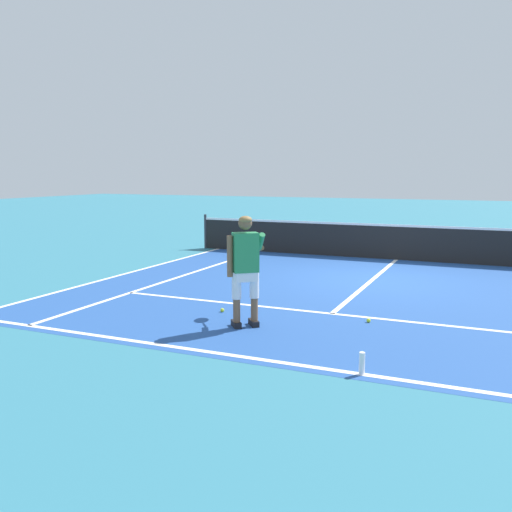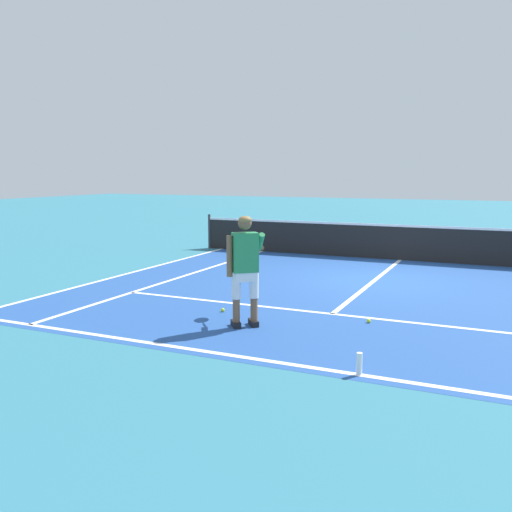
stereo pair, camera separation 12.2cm
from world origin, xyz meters
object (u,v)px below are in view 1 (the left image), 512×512
(tennis_ball_by_baseline, at_px, (222,310))
(tennis_ball_near_feet, at_px, (369,320))
(tennis_player, at_px, (245,263))
(water_bottle, at_px, (362,363))

(tennis_ball_by_baseline, bearing_deg, tennis_ball_near_feet, 7.85)
(tennis_player, bearing_deg, tennis_ball_near_feet, 30.13)
(tennis_player, relative_size, water_bottle, 6.32)
(tennis_player, height_order, tennis_ball_near_feet, tennis_player)
(tennis_ball_by_baseline, height_order, water_bottle, water_bottle)
(tennis_ball_by_baseline, xyz_separation_m, water_bottle, (2.85, -1.97, 0.10))
(tennis_player, xyz_separation_m, water_bottle, (2.11, -1.32, -0.85))
(tennis_ball_near_feet, bearing_deg, water_bottle, -79.75)
(tennis_ball_by_baseline, bearing_deg, tennis_player, -41.35)
(tennis_player, distance_m, tennis_ball_near_feet, 2.18)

